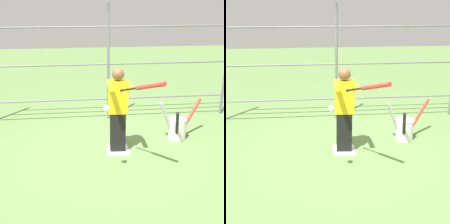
{
  "view_description": "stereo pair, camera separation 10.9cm",
  "coord_description": "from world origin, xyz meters",
  "views": [
    {
      "loc": [
        0.68,
        5.02,
        2.65
      ],
      "look_at": [
        0.14,
        0.33,
        0.88
      ],
      "focal_mm": 50.0,
      "sensor_mm": 36.0,
      "label": 1
    },
    {
      "loc": [
        0.57,
        5.03,
        2.65
      ],
      "look_at": [
        0.14,
        0.33,
        0.88
      ],
      "focal_mm": 50.0,
      "sensor_mm": 36.0,
      "label": 2
    }
  ],
  "objects": [
    {
      "name": "bat_bucket",
      "position": [
        -1.23,
        -0.37,
        0.24
      ],
      "size": [
        0.97,
        0.77,
        0.78
      ],
      "color": "white",
      "rests_on": "ground"
    },
    {
      "name": "baseball_bat_swinging",
      "position": [
        -0.3,
        0.83,
        1.43
      ],
      "size": [
        0.54,
        0.74,
        0.33
      ],
      "color": "black"
    },
    {
      "name": "fence_backstop",
      "position": [
        0.0,
        -1.6,
        1.26
      ],
      "size": [
        5.42,
        0.06,
        2.51
      ],
      "color": "slate",
      "rests_on": "ground"
    },
    {
      "name": "softball_in_flight",
      "position": [
        0.28,
        0.84,
        1.12
      ],
      "size": [
        0.1,
        0.1,
        0.1
      ],
      "color": "white"
    },
    {
      "name": "home_plate",
      "position": [
        0.0,
        0.0,
        0.01
      ],
      "size": [
        0.4,
        0.4,
        0.02
      ],
      "color": "white",
      "rests_on": "ground"
    },
    {
      "name": "ground_plane",
      "position": [
        0.0,
        0.0,
        0.0
      ],
      "size": [
        24.0,
        24.0,
        0.0
      ],
      "primitive_type": "plane",
      "color": "#608447"
    },
    {
      "name": "batter",
      "position": [
        0.0,
        0.02,
        0.82
      ],
      "size": [
        0.39,
        0.53,
        1.52
      ],
      "color": "black",
      "rests_on": "ground"
    }
  ]
}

